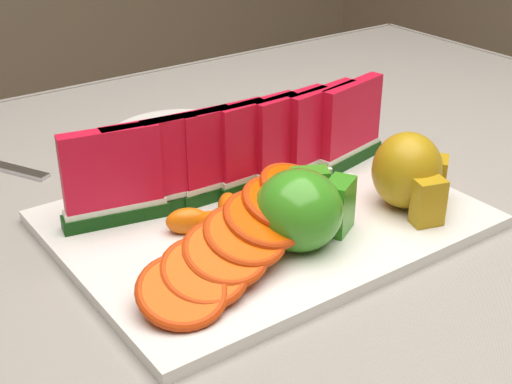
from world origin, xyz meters
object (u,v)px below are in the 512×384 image
(platter, at_px, (264,219))
(side_plate, at_px, (179,137))
(apple_cluster, at_px, (303,209))
(pear_cluster, at_px, (410,173))

(platter, bearing_deg, side_plate, 80.58)
(apple_cluster, xyz_separation_m, side_plate, (0.04, 0.30, -0.04))
(platter, height_order, apple_cluster, apple_cluster)
(apple_cluster, relative_size, pear_cluster, 1.22)
(platter, relative_size, side_plate, 1.98)
(apple_cluster, distance_m, side_plate, 0.31)
(platter, xyz_separation_m, apple_cluster, (0.00, -0.06, 0.04))
(apple_cluster, bearing_deg, side_plate, 82.44)
(apple_cluster, bearing_deg, pear_cluster, -5.04)
(pear_cluster, distance_m, side_plate, 0.33)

